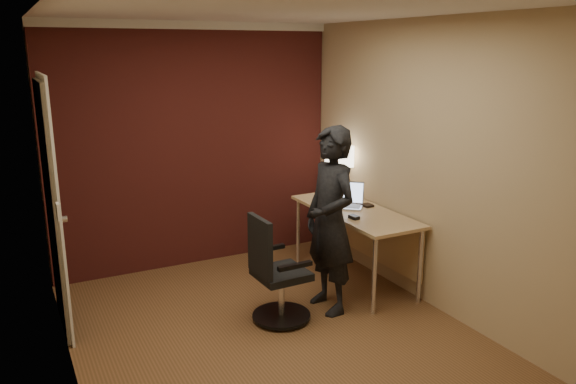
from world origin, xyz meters
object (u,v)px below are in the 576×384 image
object	(u,v)px
desk_lamp	(339,157)
wallet	(367,205)
laptop	(346,200)
person	(330,221)
desk	(361,221)
mouse	(354,217)
office_chair	(275,277)

from	to	relation	value
desk_lamp	wallet	size ratio (longest dim) A/B	4.86
laptop	person	bearing A→B (deg)	-132.95
laptop	person	distance (m)	0.79
desk	mouse	xyz separation A→B (m)	(-0.25, -0.25, 0.14)
office_chair	person	xyz separation A→B (m)	(0.53, 0.00, 0.41)
laptop	mouse	size ratio (longest dim) A/B	4.19
desk_lamp	wallet	xyz separation A→B (m)	(0.03, -0.49, -0.41)
desk_lamp	office_chair	world-z (taller)	desk_lamp
mouse	wallet	bearing A→B (deg)	32.83
person	laptop	bearing A→B (deg)	135.32
wallet	person	bearing A→B (deg)	-147.01
mouse	person	bearing A→B (deg)	-160.88
mouse	person	distance (m)	0.41
laptop	mouse	distance (m)	0.44
person	office_chair	bearing A→B (deg)	-91.54
wallet	mouse	bearing A→B (deg)	-140.57
laptop	person	xyz separation A→B (m)	(-0.54, -0.58, 0.02)
laptop	office_chair	bearing A→B (deg)	-151.48
desk_lamp	person	bearing A→B (deg)	-125.80
desk_lamp	office_chair	xyz separation A→B (m)	(-1.21, -0.95, -0.74)
wallet	office_chair	distance (m)	1.36
person	mouse	bearing A→B (deg)	113.99
mouse	desk_lamp	bearing A→B (deg)	60.75
wallet	desk	bearing A→B (deg)	-158.64
desk_lamp	mouse	size ratio (longest dim) A/B	5.35
desk_lamp	office_chair	bearing A→B (deg)	-141.89
mouse	wallet	xyz separation A→B (m)	(0.35, 0.29, -0.01)
person	desk	bearing A→B (deg)	122.93
desk	wallet	distance (m)	0.18
desk	person	distance (m)	0.77
desk	office_chair	distance (m)	1.23
mouse	laptop	bearing A→B (deg)	59.84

